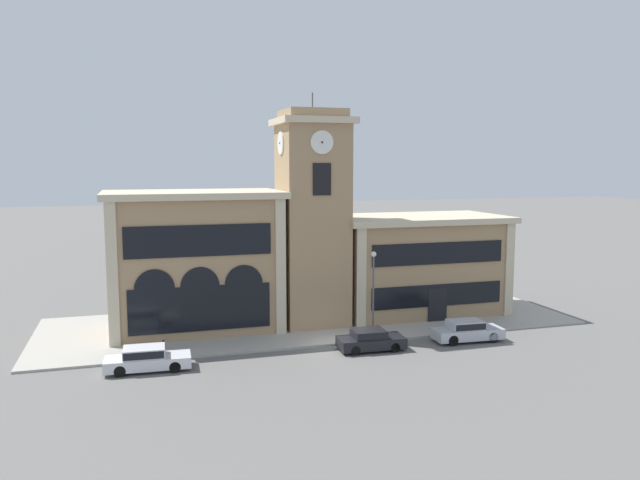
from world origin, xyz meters
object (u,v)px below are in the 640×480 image
Objects in this scene: bollard at (163,348)px; parked_car_mid at (370,339)px; parked_car_near at (146,358)px; parked_car_far at (467,330)px; street_lamp at (373,282)px.

parked_car_mid is at bearing -8.53° from bollard.
parked_car_near is 4.62× the size of bollard.
parked_car_far is (20.68, -0.00, 0.03)m from parked_car_near.
street_lamp reaches higher than parked_car_near.
parked_car_near is 1.03× the size of parked_car_far.
parked_car_far is (6.92, 0.00, 0.05)m from parked_car_mid.
parked_car_near is 15.22m from street_lamp.
bollard is (-12.72, 1.91, -0.03)m from parked_car_mid.
street_lamp reaches higher than bollard.
parked_car_far reaches higher than parked_car_near.
street_lamp is at bearing 10.23° from parked_car_near.
parked_car_near is 20.68m from parked_car_far.
parked_car_mid is at bearing 2.52° from parked_car_near.
parked_car_far is 4.47× the size of bollard.
parked_car_mid is at bearing -115.79° from street_lamp.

